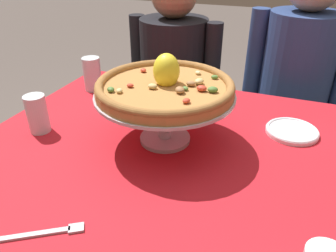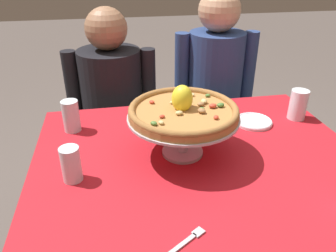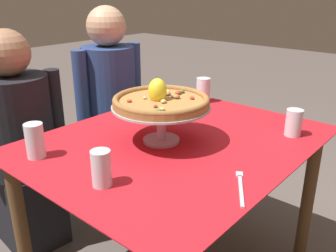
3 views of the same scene
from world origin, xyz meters
name	(u,v)px [view 1 (image 1 of 3)]	position (x,y,z in m)	size (l,w,h in m)	color
dining_table	(178,176)	(0.00, 0.00, 0.62)	(1.21, 0.98, 0.72)	brown
pizza_stand	(165,104)	(-0.06, 0.03, 0.84)	(0.40, 0.40, 0.16)	#B7B7C1
pizza	(165,86)	(-0.06, 0.03, 0.90)	(0.39, 0.39, 0.11)	#AD753D
water_glass_back_left	(92,76)	(-0.47, 0.29, 0.78)	(0.07, 0.07, 0.13)	silver
water_glass_side_left	(38,116)	(-0.45, -0.06, 0.78)	(0.06, 0.06, 0.12)	silver
side_plate	(292,131)	(0.30, 0.21, 0.73)	(0.16, 0.16, 0.02)	white
dinner_fork	(36,234)	(-0.17, -0.41, 0.73)	(0.19, 0.13, 0.01)	#B7B7C1
diner_left	(173,90)	(-0.30, 0.77, 0.56)	(0.50, 0.36, 1.15)	black
diner_right	(290,103)	(0.30, 0.76, 0.59)	(0.47, 0.34, 1.23)	#1E3833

